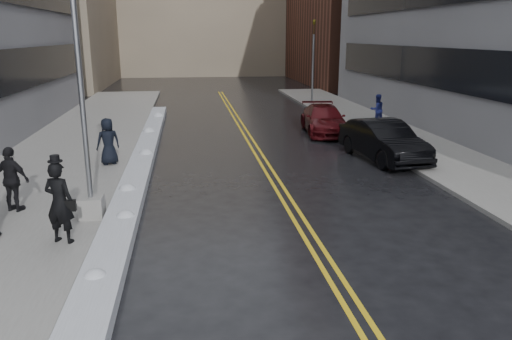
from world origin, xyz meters
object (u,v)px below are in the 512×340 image
object	(u,v)px
fire_hydrant	(396,136)
car_black	(383,141)
traffic_signal	(313,59)
pedestrian_fedora	(59,203)
pedestrian_d	(12,179)
pedestrian_c	(108,141)
pedestrian_east	(377,109)
car_maroon	(324,120)
lamppost	(85,134)

from	to	relation	value
fire_hydrant	car_black	bearing A→B (deg)	-124.19
traffic_signal	pedestrian_fedora	xyz separation A→B (m)	(-12.20, -23.68, -2.23)
traffic_signal	pedestrian_d	xyz separation A→B (m)	(-14.10, -21.14, -2.30)
pedestrian_c	pedestrian_east	bearing A→B (deg)	-175.48
pedestrian_east	car_maroon	distance (m)	3.77
lamppost	car_maroon	distance (m)	15.68
fire_hydrant	traffic_signal	xyz separation A→B (m)	(-0.50, 14.00, 2.85)
pedestrian_east	car_black	bearing A→B (deg)	62.14
pedestrian_fedora	car_black	xyz separation A→B (m)	(11.20, 7.47, -0.33)
traffic_signal	car_maroon	world-z (taller)	traffic_signal
pedestrian_c	pedestrian_east	distance (m)	15.64
fire_hydrant	car_black	distance (m)	2.68
traffic_signal	pedestrian_east	xyz separation A→B (m)	(1.64, -8.60, -2.40)
pedestrian_d	pedestrian_east	distance (m)	20.13
pedestrian_fedora	car_maroon	xyz separation A→B (m)	(10.36, 13.66, -0.43)
car_black	pedestrian_east	bearing A→B (deg)	63.00
pedestrian_fedora	car_maroon	size ratio (longest dim) A/B	0.40
pedestrian_d	car_maroon	bearing A→B (deg)	-114.39
fire_hydrant	pedestrian_d	xyz separation A→B (m)	(-14.60, -7.14, 0.55)
pedestrian_d	car_black	world-z (taller)	pedestrian_d
pedestrian_east	car_maroon	size ratio (longest dim) A/B	0.34
car_maroon	fire_hydrant	bearing A→B (deg)	-53.93
fire_hydrant	car_maroon	world-z (taller)	car_maroon
pedestrian_c	car_black	size ratio (longest dim) A/B	0.36
car_black	car_maroon	xyz separation A→B (m)	(-0.84, 6.19, -0.10)
pedestrian_d	pedestrian_east	world-z (taller)	pedestrian_d
pedestrian_east	car_black	xyz separation A→B (m)	(-2.64, -7.60, -0.17)
pedestrian_c	pedestrian_east	world-z (taller)	pedestrian_c
pedestrian_east	car_maroon	xyz separation A→B (m)	(-3.49, -1.42, -0.27)
lamppost	pedestrian_east	size ratio (longest dim) A/B	4.45
pedestrian_c	car_maroon	distance (m)	11.90
lamppost	pedestrian_c	distance (m)	6.27
lamppost	traffic_signal	size ratio (longest dim) A/B	1.27
traffic_signal	car_maroon	xyz separation A→B (m)	(-1.84, -10.02, -2.67)
fire_hydrant	pedestrian_east	size ratio (longest dim) A/B	0.43
fire_hydrant	pedestrian_east	bearing A→B (deg)	78.04
lamppost	pedestrian_d	size ratio (longest dim) A/B	4.02
pedestrian_fedora	lamppost	bearing A→B (deg)	-82.79
fire_hydrant	car_maroon	bearing A→B (deg)	120.50
fire_hydrant	pedestrian_c	size ratio (longest dim) A/B	0.40
pedestrian_c	fire_hydrant	bearing A→B (deg)	165.23
fire_hydrant	lamppost	bearing A→B (deg)	-146.96
pedestrian_c	car_black	bearing A→B (deg)	155.14
lamppost	traffic_signal	xyz separation A→B (m)	(11.80, 22.00, 0.87)
fire_hydrant	pedestrian_fedora	world-z (taller)	pedestrian_fedora
pedestrian_c	car_maroon	bearing A→B (deg)	-173.67
pedestrian_d	fire_hydrant	bearing A→B (deg)	-130.54
pedestrian_fedora	pedestrian_c	distance (m)	7.77
fire_hydrant	pedestrian_d	bearing A→B (deg)	-153.95
pedestrian_d	pedestrian_east	size ratio (longest dim) A/B	1.11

